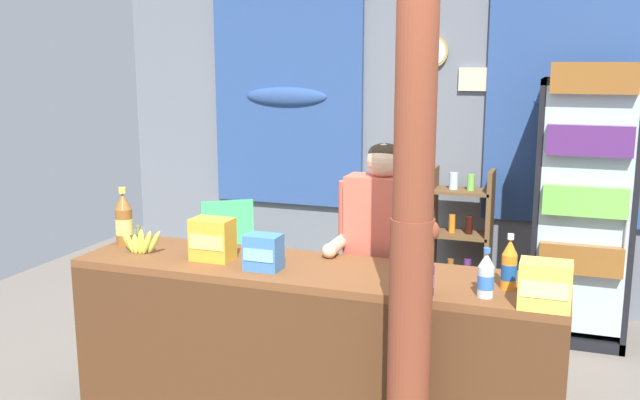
{
  "coord_description": "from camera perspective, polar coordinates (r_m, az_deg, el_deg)",
  "views": [
    {
      "loc": [
        1.15,
        -2.82,
        1.96
      ],
      "look_at": [
        -0.12,
        0.74,
        1.21
      ],
      "focal_mm": 39.45,
      "sensor_mm": 36.0,
      "label": 1
    }
  ],
  "objects": [
    {
      "name": "bottle_shelf_rack",
      "position": [
        5.58,
        11.28,
        -3.07
      ],
      "size": [
        0.48,
        0.28,
        1.15
      ],
      "color": "brown",
      "rests_on": "ground"
    },
    {
      "name": "plastic_lawn_chair",
      "position": [
        5.62,
        -7.28,
        -3.98
      ],
      "size": [
        0.61,
        0.61,
        0.86
      ],
      "color": "#4CC675",
      "rests_on": "ground"
    },
    {
      "name": "stall_counter",
      "position": [
        3.61,
        -1.28,
        -11.45
      ],
      "size": [
        2.5,
        0.59,
        0.93
      ],
      "color": "brown",
      "rests_on": "ground"
    },
    {
      "name": "soda_bottle_orange_soda",
      "position": [
        3.35,
        15.1,
        -5.16
      ],
      "size": [
        0.07,
        0.07,
        0.26
      ],
      "color": "orange",
      "rests_on": "stall_counter"
    },
    {
      "name": "timber_post",
      "position": [
        2.93,
        7.5,
        -2.56
      ],
      "size": [
        0.21,
        0.18,
        2.65
      ],
      "color": "brown",
      "rests_on": "ground"
    },
    {
      "name": "soda_bottle_iced_tea",
      "position": [
        4.16,
        -15.62,
        -1.58
      ],
      "size": [
        0.1,
        0.1,
        0.33
      ],
      "color": "brown",
      "rests_on": "stall_counter"
    },
    {
      "name": "drink_fridge",
      "position": [
        5.22,
        20.68,
        0.64
      ],
      "size": [
        0.65,
        0.72,
        1.95
      ],
      "color": "black",
      "rests_on": "ground"
    },
    {
      "name": "banana_bunch",
      "position": [
        3.95,
        -14.46,
        -3.3
      ],
      "size": [
        0.27,
        0.06,
        0.16
      ],
      "color": "#B7C647",
      "rests_on": "stall_counter"
    },
    {
      "name": "soda_bottle_water",
      "position": [
        3.21,
        13.31,
        -6.04
      ],
      "size": [
        0.07,
        0.07,
        0.22
      ],
      "color": "silver",
      "rests_on": "stall_counter"
    },
    {
      "name": "snack_box_instant_noodle",
      "position": [
        3.14,
        17.8,
        -6.58
      ],
      "size": [
        0.21,
        0.15,
        0.2
      ],
      "color": "#EAD14C",
      "rests_on": "stall_counter"
    },
    {
      "name": "ground_plane",
      "position": [
        4.55,
        3.19,
        -14.31
      ],
      "size": [
        7.28,
        7.28,
        0.0
      ],
      "primitive_type": "plane",
      "color": "slate"
    },
    {
      "name": "shopkeeper",
      "position": [
        3.93,
        5.08,
        -3.56
      ],
      "size": [
        0.52,
        0.42,
        1.52
      ],
      "color": "#28282D",
      "rests_on": "ground"
    },
    {
      "name": "back_wall_curtained",
      "position": [
        5.8,
        8.45,
        6.04
      ],
      "size": [
        5.33,
        0.22,
        2.8
      ],
      "color": "slate",
      "rests_on": "ground"
    },
    {
      "name": "soda_bottle_grape_soda",
      "position": [
        3.2,
        8.67,
        -6.05
      ],
      "size": [
        0.07,
        0.07,
        0.21
      ],
      "color": "#56286B",
      "rests_on": "stall_counter"
    },
    {
      "name": "snack_box_choco_powder",
      "position": [
        3.74,
        -8.71,
        -3.17
      ],
      "size": [
        0.21,
        0.15,
        0.22
      ],
      "color": "gold",
      "rests_on": "stall_counter"
    },
    {
      "name": "snack_box_biscuit",
      "position": [
        3.54,
        -4.61,
        -4.24
      ],
      "size": [
        0.18,
        0.13,
        0.18
      ],
      "color": "#3D75B7",
      "rests_on": "stall_counter"
    }
  ]
}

